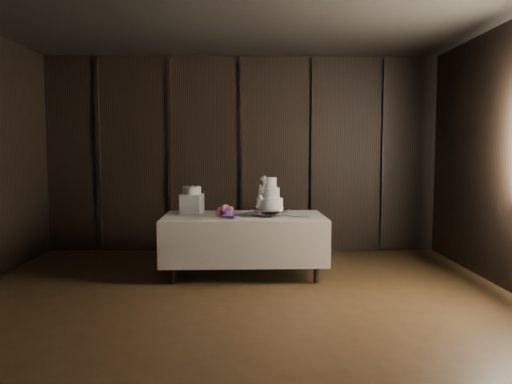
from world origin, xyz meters
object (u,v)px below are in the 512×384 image
object	(u,v)px
bouquet	(226,212)
small_cake	(192,190)
display_table	(244,242)
cake_stand	(270,212)
box_pedestal	(192,204)
wedding_cake	(268,196)

from	to	relation	value
bouquet	small_cake	world-z (taller)	small_cake
display_table	bouquet	xyz separation A→B (m)	(-0.21, -0.14, 0.40)
cake_stand	small_cake	distance (m)	1.04
bouquet	display_table	bearing A→B (deg)	33.22
box_pedestal	small_cake	distance (m)	0.17
cake_stand	wedding_cake	bearing A→B (deg)	-150.26
bouquet	small_cake	distance (m)	0.60
cake_stand	box_pedestal	size ratio (longest dim) A/B	1.86
bouquet	box_pedestal	xyz separation A→B (m)	(-0.45, 0.31, 0.06)
display_table	wedding_cake	distance (m)	0.66
display_table	wedding_cake	bearing A→B (deg)	-13.33
display_table	bouquet	distance (m)	0.48
cake_stand	box_pedestal	distance (m)	1.01
wedding_cake	box_pedestal	xyz separation A→B (m)	(-0.96, 0.23, -0.12)
display_table	wedding_cake	world-z (taller)	wedding_cake
display_table	small_cake	world-z (taller)	small_cake
box_pedestal	small_cake	xyz separation A→B (m)	(0.00, 0.00, 0.17)
display_table	box_pedestal	xyz separation A→B (m)	(-0.66, 0.17, 0.47)
small_cake	box_pedestal	bearing A→B (deg)	0.00
cake_stand	wedding_cake	size ratio (longest dim) A/B	1.26
cake_stand	box_pedestal	xyz separation A→B (m)	(-0.98, 0.22, 0.08)
display_table	bouquet	size ratio (longest dim) A/B	5.24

